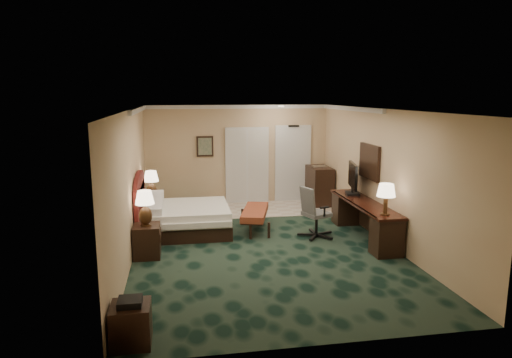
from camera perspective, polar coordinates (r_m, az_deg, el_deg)
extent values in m
cube|color=black|center=(9.24, 0.83, -8.30)|extent=(5.00, 7.50, 0.00)
cube|color=white|center=(8.75, 0.88, 8.68)|extent=(5.00, 7.50, 0.00)
cube|color=tan|center=(12.56, -2.28, 3.07)|extent=(5.00, 0.00, 2.70)
cube|color=tan|center=(5.36, 8.26, -7.35)|extent=(5.00, 0.00, 2.70)
cube|color=tan|center=(8.80, -15.37, -0.55)|extent=(0.00, 7.50, 2.70)
cube|color=tan|center=(9.67, 15.58, 0.42)|extent=(0.00, 7.50, 2.70)
cube|color=#C2B09D|center=(12.14, 2.51, -3.66)|extent=(3.20, 1.70, 0.01)
cube|color=silver|center=(12.86, 4.61, 1.87)|extent=(1.02, 0.06, 2.18)
cube|color=silver|center=(12.60, -1.12, 1.72)|extent=(1.20, 0.06, 2.10)
cube|color=#3E5A49|center=(12.41, -6.40, 4.08)|extent=(0.45, 0.06, 0.55)
cube|color=white|center=(10.16, 14.00, 2.11)|extent=(0.05, 0.95, 0.75)
cube|color=silver|center=(10.15, -8.67, -4.96)|extent=(1.84, 1.71, 0.58)
cube|color=black|center=(8.79, -13.48, -7.53)|extent=(0.48, 0.55, 0.60)
cube|color=black|center=(11.11, -12.80, -3.82)|extent=(0.44, 0.51, 0.56)
cube|color=brown|center=(10.18, -0.13, -5.10)|extent=(0.85, 1.50, 0.48)
cube|color=black|center=(5.96, -15.35, -17.15)|extent=(0.47, 0.47, 0.51)
cube|color=black|center=(9.88, 13.33, -5.00)|extent=(0.57, 2.66, 0.77)
cube|color=black|center=(10.40, 12.00, 0.01)|extent=(0.27, 0.91, 0.71)
cube|color=black|center=(12.63, 7.92, -0.81)|extent=(0.54, 0.98, 1.03)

